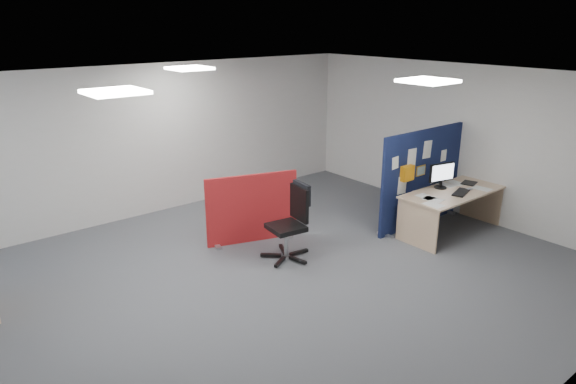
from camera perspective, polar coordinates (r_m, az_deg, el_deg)
floor at (r=7.06m, az=-3.27°, el=-10.32°), size 9.00×9.00×0.00m
ceiling at (r=6.22m, az=-3.73°, el=12.00°), size 9.00×7.00×0.02m
wall_back at (r=9.49m, az=-15.99°, el=5.34°), size 9.00×0.02×2.70m
wall_front at (r=4.41m, az=24.72°, el=-11.18°), size 9.00×0.02×2.70m
wall_right at (r=9.74m, az=18.63°, el=5.42°), size 0.02×7.00×2.70m
ceiling_lights at (r=6.96m, az=-4.70°, el=12.43°), size 4.10×4.10×0.04m
navy_divider at (r=9.05m, az=14.60°, el=1.50°), size 2.04×0.30×1.68m
main_desk at (r=8.95m, az=17.54°, el=-0.84°), size 1.88×0.84×0.73m
monitor_main at (r=8.90m, az=16.70°, el=1.89°), size 0.49×0.21×0.43m
keyboard at (r=8.80m, az=18.67°, el=-0.05°), size 0.48×0.31×0.02m
mouse at (r=9.01m, az=19.49°, el=0.30°), size 0.11×0.08×0.03m
paper_tray at (r=9.37m, az=19.47°, el=0.95°), size 0.33×0.29×0.01m
red_divider at (r=8.18m, az=-4.00°, el=-1.91°), size 1.44×0.51×1.12m
office_chair at (r=7.59m, az=0.53°, el=-2.81°), size 0.74×0.74×1.13m
desk_papers at (r=8.77m, az=17.21°, el=-0.05°), size 1.51×0.81×0.00m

